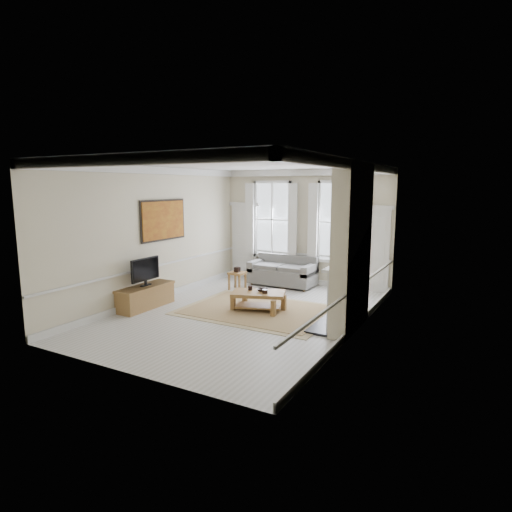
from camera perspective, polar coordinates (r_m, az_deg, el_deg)
The scene contains 23 objects.
floor at distance 9.95m, azimuth -1.67°, elevation -7.74°, with size 7.20×7.20×0.00m, color #B7B5AD.
ceiling at distance 9.53m, azimuth -1.77°, elevation 12.21°, with size 7.20×7.20×0.00m, color white.
back_wall at distance 12.81m, azimuth 6.50°, elevation 3.80°, with size 5.20×5.20×0.00m, color beige.
left_wall at distance 11.13m, azimuth -13.34°, elevation 2.78°, with size 7.20×7.20×0.00m, color beige.
right_wall at distance 8.58m, azimuth 13.42°, elevation 0.89°, with size 7.20×7.20×0.00m, color beige.
window_left at distance 13.18m, azimuth 2.20°, elevation 4.88°, with size 1.26×0.20×2.20m, color #B2BCC6, non-canonical shape.
window_right at distance 12.38m, azimuth 10.94°, elevation 4.43°, with size 1.26×0.20×2.20m, color #B2BCC6, non-canonical shape.
door_left at distance 13.74m, azimuth -1.54°, elevation 1.92°, with size 0.90×0.08×2.30m, color silver.
door_right at distance 12.21m, azimuth 15.31°, elevation 0.66°, with size 0.90×0.08×2.30m, color silver.
painting at distance 11.30m, azimuth -12.23°, elevation 4.70°, with size 0.05×1.66×1.06m, color #AD741D.
chimney_breast at distance 8.82m, azimuth 12.67°, elevation 1.14°, with size 0.35×1.70×3.38m, color beige.
hearth at distance 9.32m, azimuth 9.76°, elevation -8.91°, with size 0.55×1.50×0.05m, color black.
fireplace at distance 9.07m, azimuth 11.08°, elevation -4.82°, with size 0.21×1.45×1.33m.
mirror at distance 8.84m, azimuth 11.41°, elevation 3.49°, with size 0.06×1.26×1.06m, color gold.
sofa at distance 12.74m, azimuth 3.65°, elevation -2.26°, with size 1.93×0.94×0.88m.
side_table at distance 12.15m, azimuth -2.52°, elevation -2.64°, with size 0.42×0.42×0.51m.
rug at distance 10.20m, azimuth 0.32°, elevation -7.24°, with size 3.50×2.60×0.02m, color #9B7A50.
coffee_table at distance 10.10m, azimuth 0.32°, elevation -5.24°, with size 1.40×1.09×0.46m.
ceramic_pot_a at distance 10.23m, azimuth -0.78°, elevation -4.29°, with size 0.11×0.11×0.11m, color black.
ceramic_pot_b at distance 9.94m, azimuth 1.20°, elevation -4.74°, with size 0.13×0.13×0.09m, color black.
bowl at distance 10.14m, azimuth 0.84°, elevation -4.55°, with size 0.24×0.24×0.06m, color black.
tv_stand at distance 10.72m, azimuth -14.48°, elevation -5.27°, with size 0.49×1.53×0.55m, color brown.
tv at distance 10.56m, azimuth -14.54°, elevation -1.78°, with size 0.08×0.90×0.68m.
Camera 1 is at (4.83, -8.20, 2.92)m, focal length 30.00 mm.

